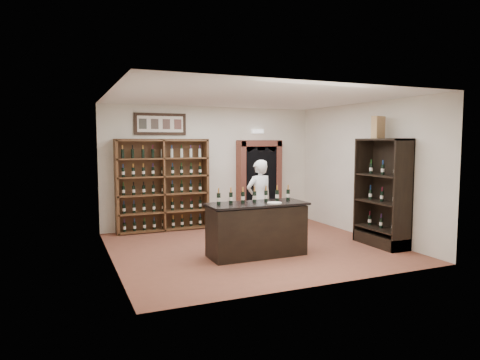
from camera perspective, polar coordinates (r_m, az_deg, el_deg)
name	(u,v)px	position (r m, az deg, el deg)	size (l,w,h in m)	color
floor	(253,247)	(8.79, 1.72, -8.94)	(5.50, 5.50, 0.00)	brown
ceiling	(253,98)	(8.56, 1.77, 10.93)	(5.50, 5.50, 0.00)	white
wall_back	(212,167)	(10.86, -3.81, 1.79)	(5.50, 0.04, 3.00)	white
wall_left	(110,178)	(7.80, -16.91, 0.22)	(0.04, 5.00, 3.00)	white
wall_right	(364,170)	(10.01, 16.18, 1.30)	(0.04, 5.00, 3.00)	white
wine_shelf	(163,185)	(10.37, -10.28, -0.66)	(2.20, 0.38, 2.20)	brown
framed_picture	(160,124)	(10.46, -10.58, 7.34)	(1.25, 0.04, 0.52)	black
arched_doorway	(259,180)	(11.20, 2.54, 0.05)	(1.17, 0.35, 2.17)	black
emergency_light	(258,131)	(11.24, 2.36, 6.50)	(0.30, 0.10, 0.10)	white
tasting_counter	(257,230)	(8.06, 2.23, -6.63)	(1.88, 0.78, 1.00)	black
counter_bottle_0	(219,199)	(7.77, -2.87, -2.49)	(0.07, 0.07, 0.30)	black
counter_bottle_1	(231,198)	(7.85, -1.22, -2.40)	(0.07, 0.07, 0.30)	black
counter_bottle_2	(243,197)	(7.95, 0.38, -2.31)	(0.07, 0.07, 0.30)	black
counter_bottle_3	(255,197)	(8.04, 1.95, -2.22)	(0.07, 0.07, 0.30)	black
counter_bottle_4	(266,196)	(8.15, 3.48, -2.13)	(0.07, 0.07, 0.30)	black
counter_bottle_5	(277,195)	(8.26, 4.97, -2.04)	(0.07, 0.07, 0.30)	black
counter_bottle_6	(288,195)	(8.37, 6.42, -1.96)	(0.07, 0.07, 0.30)	black
side_cabinet	(383,209)	(9.27, 18.51, -3.71)	(0.48, 1.20, 2.20)	black
shopkeeper	(259,199)	(9.51, 2.56, -2.52)	(0.63, 0.42, 1.74)	white
plate	(275,203)	(7.90, 4.63, -3.07)	(0.27, 0.27, 0.02)	silver
wine_crate	(378,127)	(9.25, 17.94, 6.69)	(0.32, 0.13, 0.45)	tan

